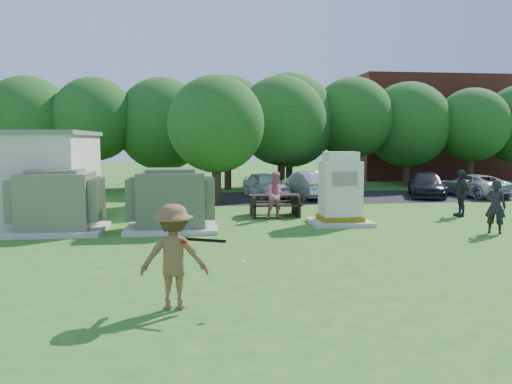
{
  "coord_description": "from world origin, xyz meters",
  "views": [
    {
      "loc": [
        -1.97,
        -12.34,
        2.98
      ],
      "look_at": [
        0.0,
        4.0,
        1.3
      ],
      "focal_mm": 35.0,
      "sensor_mm": 36.0,
      "label": 1
    }
  ],
  "objects": [
    {
      "name": "ground",
      "position": [
        0.0,
        0.0,
        0.0
      ],
      "size": [
        120.0,
        120.0,
        0.0
      ],
      "primitive_type": "plane",
      "color": "#2D6619",
      "rests_on": "ground"
    },
    {
      "name": "brick_building",
      "position": [
        18.0,
        27.0,
        4.0
      ],
      "size": [
        15.0,
        8.0,
        8.0
      ],
      "primitive_type": "cube",
      "color": "maroon",
      "rests_on": "ground"
    },
    {
      "name": "transformer_left",
      "position": [
        -6.5,
        4.5,
        0.97
      ],
      "size": [
        3.0,
        2.4,
        2.07
      ],
      "color": "beige",
      "rests_on": "ground"
    },
    {
      "name": "parking_strip",
      "position": [
        7.0,
        13.5,
        0.01
      ],
      "size": [
        20.0,
        6.0,
        0.01
      ],
      "primitive_type": "cube",
      "color": "#232326",
      "rests_on": "ground"
    },
    {
      "name": "person_at_picnic",
      "position": [
        1.09,
        6.36,
        0.91
      ],
      "size": [
        0.95,
        0.78,
        1.82
      ],
      "primitive_type": "imported",
      "rotation": [
        0.0,
        0.0,
        0.11
      ],
      "color": "#CC6C7C",
      "rests_on": "ground"
    },
    {
      "name": "batter",
      "position": [
        -2.38,
        -3.54,
        0.94
      ],
      "size": [
        1.25,
        0.77,
        1.88
      ],
      "primitive_type": "imported",
      "rotation": [
        0.0,
        0.0,
        3.08
      ],
      "color": "brown",
      "rests_on": "ground"
    },
    {
      "name": "batting_equipment",
      "position": [
        -1.82,
        -3.63,
        1.17
      ],
      "size": [
        1.25,
        0.45,
        0.45
      ],
      "color": "black",
      "rests_on": "ground"
    },
    {
      "name": "tree_row",
      "position": [
        1.75,
        18.5,
        4.15
      ],
      "size": [
        41.3,
        13.3,
        7.3
      ],
      "color": "#47301E",
      "rests_on": "ground"
    },
    {
      "name": "generator_cabinet",
      "position": [
        3.16,
        4.95,
        1.14
      ],
      "size": [
        2.14,
        1.75,
        2.61
      ],
      "color": "beige",
      "rests_on": "ground"
    },
    {
      "name": "car_white",
      "position": [
        1.73,
        14.04,
        0.66
      ],
      "size": [
        2.47,
        4.17,
        1.33
      ],
      "primitive_type": "imported",
      "rotation": [
        0.0,
        0.0,
        0.24
      ],
      "color": "silver",
      "rests_on": "ground"
    },
    {
      "name": "car_silver_a",
      "position": [
        3.85,
        13.26,
        0.7
      ],
      "size": [
        2.16,
        4.46,
        1.41
      ],
      "primitive_type": "imported",
      "rotation": [
        0.0,
        0.0,
        3.3
      ],
      "color": "#ADADB2",
      "rests_on": "ground"
    },
    {
      "name": "car_silver_b",
      "position": [
        12.89,
        12.95,
        0.6
      ],
      "size": [
        2.69,
        4.58,
        1.2
      ],
      "primitive_type": "imported",
      "rotation": [
        0.0,
        0.0,
        3.31
      ],
      "color": "silver",
      "rests_on": "ground"
    },
    {
      "name": "picnic_table",
      "position": [
        1.13,
        7.18,
        0.54
      ],
      "size": [
        2.01,
        1.51,
        0.86
      ],
      "color": "black",
      "rests_on": "ground"
    },
    {
      "name": "car_dark",
      "position": [
        10.35,
        13.1,
        0.63
      ],
      "size": [
        3.19,
        4.69,
        1.26
      ],
      "primitive_type": "imported",
      "rotation": [
        0.0,
        0.0,
        -0.36
      ],
      "color": "black",
      "rests_on": "ground"
    },
    {
      "name": "person_by_generator",
      "position": [
        7.63,
        2.58,
        0.87
      ],
      "size": [
        0.76,
        0.73,
        1.75
      ],
      "primitive_type": "imported",
      "rotation": [
        0.0,
        0.0,
        2.45
      ],
      "color": "black",
      "rests_on": "ground"
    },
    {
      "name": "person_walking_right",
      "position": [
        8.44,
        6.19,
        0.93
      ],
      "size": [
        0.54,
        1.12,
        1.85
      ],
      "primitive_type": "imported",
      "rotation": [
        0.0,
        0.0,
        4.63
      ],
      "color": "#26262B",
      "rests_on": "ground"
    },
    {
      "name": "transformer_right",
      "position": [
        -2.8,
        4.5,
        0.97
      ],
      "size": [
        3.0,
        2.4,
        2.07
      ],
      "color": "beige",
      "rests_on": "ground"
    }
  ]
}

